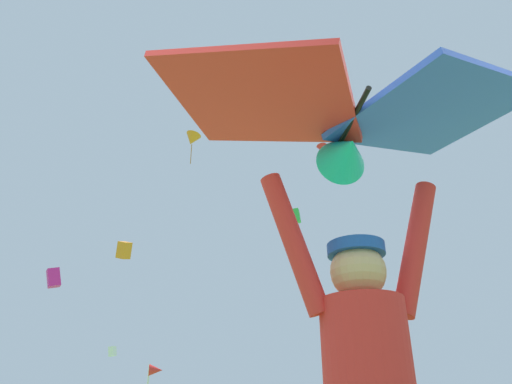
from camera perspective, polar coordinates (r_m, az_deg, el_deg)
held_stunt_kite at (r=2.26m, az=11.13°, el=8.77°), size 1.86×1.04×0.41m
distant_kite_orange_high_right at (r=39.25m, az=-7.73°, el=6.30°), size 1.87×1.74×2.96m
distant_kite_magenta_far_center at (r=26.47m, az=-23.25°, el=-9.50°), size 0.92×0.78×1.04m
distant_kite_red_mid_right at (r=38.53m, az=8.02°, el=5.18°), size 1.24×1.21×1.91m
distant_kite_white_overhead_distant at (r=37.09m, az=-16.95°, el=-17.91°), size 0.67×0.60×0.75m
distant_kite_orange_mid_left at (r=29.99m, az=-15.65°, el=-6.78°), size 0.94×1.21×1.28m
distant_kite_green_low_left at (r=31.25m, az=4.78°, el=-2.92°), size 0.88×0.84×1.04m
marker_flag at (r=10.90m, az=-12.23°, el=-21.08°), size 0.30×0.24×2.06m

